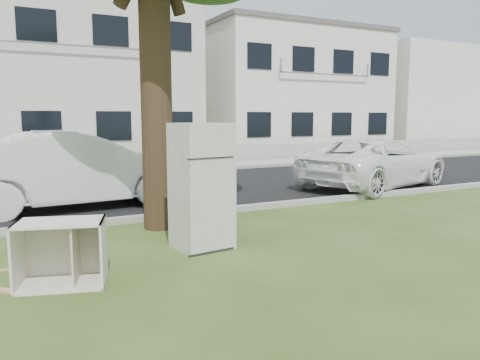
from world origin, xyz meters
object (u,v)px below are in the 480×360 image
fridge (201,186)px  cabinet (61,253)px  car_center (76,169)px  car_right (375,162)px

fridge → cabinet: size_ratio=1.90×
fridge → car_center: size_ratio=0.37×
fridge → car_center: 4.37m
cabinet → car_center: car_center is taller
cabinet → car_right: size_ratio=0.20×
cabinet → fridge: bearing=35.8°
car_right → car_center: bearing=69.3°
fridge → car_center: fridge is taller
car_center → car_right: car_center is taller
car_center → car_right: (7.97, -0.69, -0.14)m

